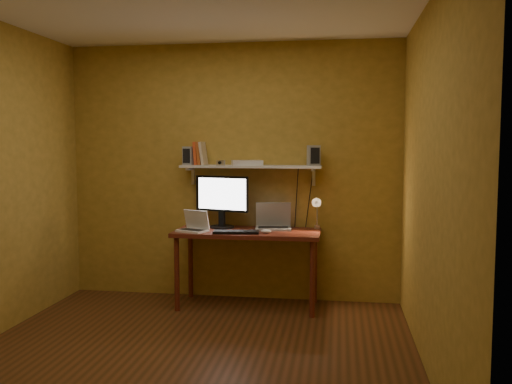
% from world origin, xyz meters
% --- Properties ---
extents(room, '(3.44, 3.24, 2.64)m').
position_xyz_m(room, '(0.00, 0.00, 1.30)').
color(room, '#5C3017').
rests_on(room, ground).
extents(desk, '(1.40, 0.60, 0.75)m').
position_xyz_m(desk, '(0.21, 1.28, 0.66)').
color(desk, maroon).
rests_on(desk, ground).
extents(wall_shelf, '(1.40, 0.25, 0.21)m').
position_xyz_m(wall_shelf, '(0.21, 1.47, 1.36)').
color(wall_shelf, silver).
rests_on(wall_shelf, room).
extents(monitor, '(0.56, 0.30, 0.52)m').
position_xyz_m(monitor, '(-0.07, 1.41, 1.04)').
color(monitor, black).
rests_on(monitor, desk).
extents(laptop, '(0.37, 0.29, 0.26)m').
position_xyz_m(laptop, '(0.45, 1.43, 0.82)').
color(laptop, gray).
rests_on(laptop, desk).
extents(netbook, '(0.32, 0.28, 0.20)m').
position_xyz_m(netbook, '(-0.28, 1.15, 0.81)').
color(netbook, silver).
rests_on(netbook, desk).
extents(keyboard, '(0.44, 0.19, 0.02)m').
position_xyz_m(keyboard, '(0.13, 1.10, 0.76)').
color(keyboard, black).
rests_on(keyboard, desk).
extents(mouse, '(0.11, 0.07, 0.04)m').
position_xyz_m(mouse, '(0.41, 1.15, 0.77)').
color(mouse, silver).
rests_on(mouse, desk).
extents(desk_lamp, '(0.09, 0.23, 0.38)m').
position_xyz_m(desk_lamp, '(0.87, 1.41, 0.96)').
color(desk_lamp, silver).
rests_on(desk_lamp, desk).
extents(speaker_left, '(0.13, 0.13, 0.18)m').
position_xyz_m(speaker_left, '(-0.42, 1.48, 1.47)').
color(speaker_left, gray).
rests_on(speaker_left, wall_shelf).
extents(speaker_right, '(0.14, 0.14, 0.20)m').
position_xyz_m(speaker_right, '(0.84, 1.46, 1.47)').
color(speaker_right, gray).
rests_on(speaker_right, wall_shelf).
extents(books, '(0.13, 0.16, 0.23)m').
position_xyz_m(books, '(-0.31, 1.50, 1.49)').
color(books, '#CF471E').
rests_on(books, wall_shelf).
extents(shelf_camera, '(0.09, 0.06, 0.05)m').
position_xyz_m(shelf_camera, '(-0.08, 1.40, 1.40)').
color(shelf_camera, silver).
rests_on(shelf_camera, wall_shelf).
extents(router, '(0.34, 0.28, 0.05)m').
position_xyz_m(router, '(0.18, 1.48, 1.40)').
color(router, silver).
rests_on(router, wall_shelf).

